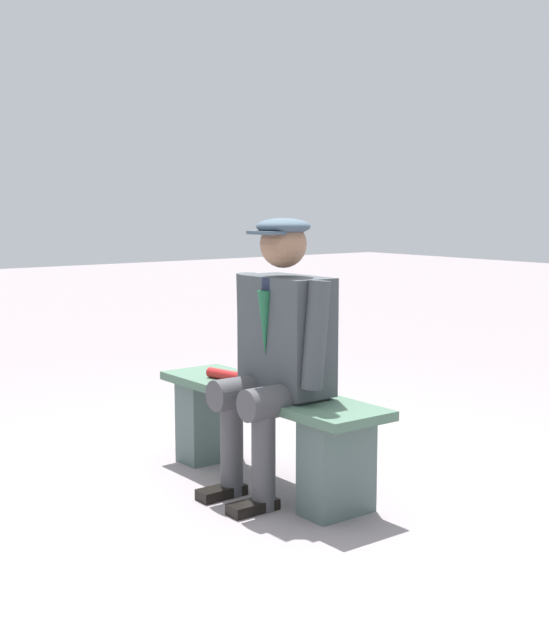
% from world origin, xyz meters
% --- Properties ---
extents(ground_plane, '(30.00, 30.00, 0.00)m').
position_xyz_m(ground_plane, '(0.00, 0.00, 0.00)').
color(ground_plane, gray).
extents(bench, '(1.44, 0.37, 0.48)m').
position_xyz_m(bench, '(0.00, 0.00, 0.29)').
color(bench, '#496B56').
rests_on(bench, ground).
extents(seated_man, '(0.63, 0.54, 1.32)m').
position_xyz_m(seated_man, '(-0.16, 0.05, 0.73)').
color(seated_man, '#3D4247').
rests_on(seated_man, ground).
extents(rolled_magazine, '(0.29, 0.10, 0.05)m').
position_xyz_m(rolled_magazine, '(0.29, 0.03, 0.51)').
color(rolled_magazine, '#B21E1E').
rests_on(rolled_magazine, bench).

